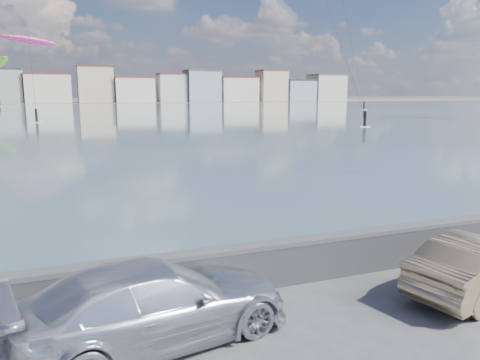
# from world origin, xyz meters

# --- Properties ---
(bay_water) EXTENTS (500.00, 177.00, 0.00)m
(bay_water) POSITION_xyz_m (0.00, 91.50, 0.01)
(bay_water) COLOR #446168
(bay_water) RESTS_ON ground
(far_shore_strip) EXTENTS (500.00, 60.00, 0.00)m
(far_shore_strip) POSITION_xyz_m (0.00, 200.00, 0.01)
(far_shore_strip) COLOR #4C473D
(far_shore_strip) RESTS_ON ground
(seawall) EXTENTS (400.00, 0.36, 1.08)m
(seawall) POSITION_xyz_m (0.00, 2.70, 0.58)
(seawall) COLOR #28282B
(seawall) RESTS_ON ground
(far_buildings) EXTENTS (240.79, 13.26, 14.60)m
(far_buildings) POSITION_xyz_m (1.31, 186.00, 6.03)
(far_buildings) COLOR white
(far_buildings) RESTS_ON ground
(car_silver) EXTENTS (5.19, 2.90, 1.42)m
(car_silver) POSITION_xyz_m (-1.63, 1.27, 0.71)
(car_silver) COLOR silver
(car_silver) RESTS_ON ground
(kitesurfer_10) EXTENTS (8.88, 14.94, 13.18)m
(kitesurfer_10) POSITION_xyz_m (-6.57, 76.84, 12.04)
(kitesurfer_10) COLOR #E5338C
(kitesurfer_10) RESTS_ON ground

